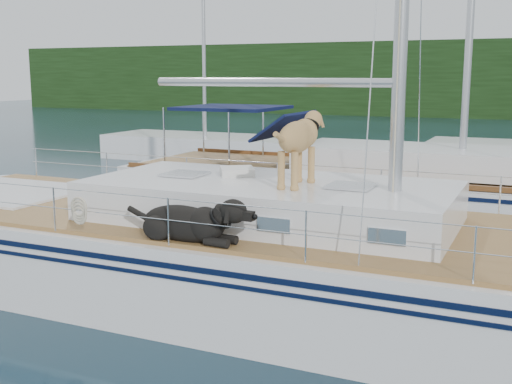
% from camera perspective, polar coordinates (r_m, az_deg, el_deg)
% --- Properties ---
extents(ground, '(120.00, 120.00, 0.00)m').
position_cam_1_polar(ground, '(9.96, -3.14, -9.07)').
color(ground, black).
rests_on(ground, ground).
extents(tree_line, '(90.00, 3.00, 6.00)m').
position_cam_1_polar(tree_line, '(53.49, 20.05, 9.40)').
color(tree_line, black).
rests_on(tree_line, ground).
extents(shore_bank, '(92.00, 1.00, 1.20)m').
position_cam_1_polar(shore_bank, '(54.75, 20.00, 6.90)').
color(shore_bank, '#595147').
rests_on(shore_bank, ground).
extents(main_sailboat, '(12.00, 3.80, 14.01)m').
position_cam_1_polar(main_sailboat, '(9.70, -2.67, -5.37)').
color(main_sailboat, silver).
rests_on(main_sailboat, ground).
extents(neighbor_sailboat, '(11.00, 3.50, 13.30)m').
position_cam_1_polar(neighbor_sailboat, '(15.27, 9.13, 0.10)').
color(neighbor_sailboat, silver).
rests_on(neighbor_sailboat, ground).
extents(bg_boat_west, '(8.00, 3.00, 11.65)m').
position_cam_1_polar(bg_boat_west, '(25.67, -4.53, 3.92)').
color(bg_boat_west, silver).
rests_on(bg_boat_west, ground).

